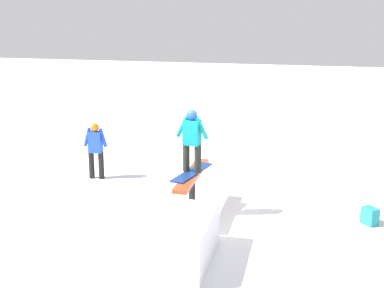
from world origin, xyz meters
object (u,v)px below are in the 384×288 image
at_px(bystander_blue, 96,148).
at_px(backpack_on_snow, 370,216).
at_px(main_rider_on_rail, 192,143).
at_px(rail_feature, 192,181).

xyz_separation_m(bystander_blue, backpack_on_snow, (-1.41, -6.38, -0.62)).
height_order(bystander_blue, backpack_on_snow, bystander_blue).
height_order(main_rider_on_rail, bystander_blue, main_rider_on_rail).
relative_size(rail_feature, backpack_on_snow, 6.29).
xyz_separation_m(main_rider_on_rail, backpack_on_snow, (0.43, -3.48, -1.38)).
relative_size(rail_feature, bystander_blue, 1.53).
bearing_deg(main_rider_on_rail, backpack_on_snow, -71.88).
distance_m(rail_feature, bystander_blue, 3.43).
bearing_deg(rail_feature, main_rider_on_rail, 0.00).
bearing_deg(bystander_blue, main_rider_on_rail, 143.98).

